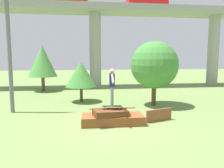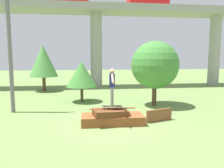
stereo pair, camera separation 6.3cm
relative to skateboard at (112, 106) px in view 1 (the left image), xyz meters
The scene contains 11 objects.
ground_plane 0.77m from the skateboard, 38.53° to the left, with size 80.00×80.00×0.00m, color olive.
scrap_pile 0.50m from the skateboard, ahead, with size 2.66×1.23×0.69m.
scrap_plank_loose 2.18m from the skateboard, ahead, with size 1.29×0.51×0.55m.
skateboard is the anchor object (origin of this frame).
skater 0.93m from the skateboard, 135.00° to the right, with size 0.23×1.22×1.58m.
highway_overpass 13.34m from the skateboard, 89.88° to the left, with size 44.00×3.22×7.58m.
car_on_overpass_right 15.30m from the skateboard, 68.02° to the left, with size 3.80×1.88×1.55m.
utility_pole 6.26m from the skateboard, 151.49° to the left, with size 1.30×0.20×7.33m.
tree_behind_left 4.63m from the skateboard, 47.97° to the left, with size 2.75×2.75×3.75m.
tree_behind_right 10.95m from the skateboard, 114.66° to the left, with size 2.35×2.35×3.84m.
tree_mid_back 5.17m from the skateboard, 105.01° to the left, with size 1.96×1.96×2.57m.
Camera 1 is at (-1.23, -8.98, 2.83)m, focal length 35.00 mm.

